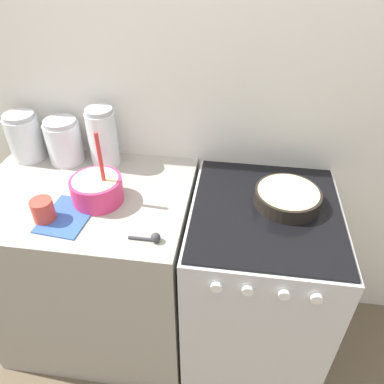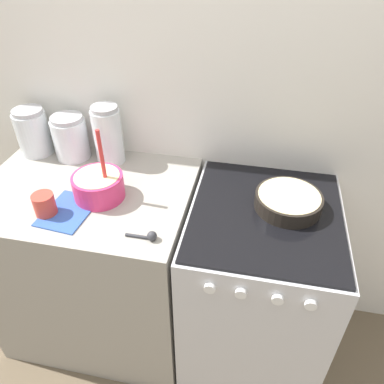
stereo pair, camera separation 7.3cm
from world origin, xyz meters
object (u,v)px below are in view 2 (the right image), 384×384
(storage_jar_middle, at_px, (71,140))
(tin_can, at_px, (45,205))
(mixing_bowl, at_px, (98,185))
(baking_pan, at_px, (288,201))
(stove, at_px, (255,288))
(storage_jar_left, at_px, (34,135))
(storage_jar_right, at_px, (109,139))

(storage_jar_middle, bearing_deg, tin_can, -78.29)
(mixing_bowl, height_order, baking_pan, mixing_bowl)
(baking_pan, bearing_deg, mixing_bowl, -173.68)
(stove, relative_size, storage_jar_left, 4.12)
(stove, xyz_separation_m, storage_jar_middle, (-0.93, 0.24, 0.55))
(storage_jar_left, bearing_deg, storage_jar_middle, 0.00)
(storage_jar_middle, relative_size, storage_jar_right, 0.76)
(baking_pan, bearing_deg, tin_can, -165.95)
(storage_jar_left, distance_m, tin_can, 0.50)
(tin_can, bearing_deg, stove, 12.21)
(storage_jar_middle, bearing_deg, storage_jar_left, -180.00)
(storage_jar_right, bearing_deg, storage_jar_left, 180.00)
(stove, xyz_separation_m, storage_jar_left, (-1.12, 0.24, 0.56))
(mixing_bowl, bearing_deg, stove, 3.03)
(mixing_bowl, bearing_deg, storage_jar_right, 101.85)
(mixing_bowl, height_order, storage_jar_middle, mixing_bowl)
(stove, distance_m, storage_jar_left, 1.27)
(baking_pan, height_order, storage_jar_middle, storage_jar_middle)
(baking_pan, bearing_deg, storage_jar_left, 171.00)
(mixing_bowl, xyz_separation_m, storage_jar_left, (-0.44, 0.27, 0.04))
(storage_jar_left, xyz_separation_m, storage_jar_middle, (0.19, 0.00, -0.01))
(storage_jar_right, bearing_deg, baking_pan, -13.08)
(stove, relative_size, mixing_bowl, 2.97)
(stove, relative_size, baking_pan, 3.52)
(storage_jar_left, bearing_deg, baking_pan, -9.00)
(stove, xyz_separation_m, storage_jar_right, (-0.74, 0.24, 0.58))
(storage_jar_middle, height_order, storage_jar_right, storage_jar_right)
(mixing_bowl, distance_m, storage_jar_right, 0.28)
(storage_jar_left, distance_m, storage_jar_middle, 0.19)
(baking_pan, bearing_deg, storage_jar_right, 166.92)
(stove, bearing_deg, tin_can, -167.79)
(stove, distance_m, tin_can, 1.00)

